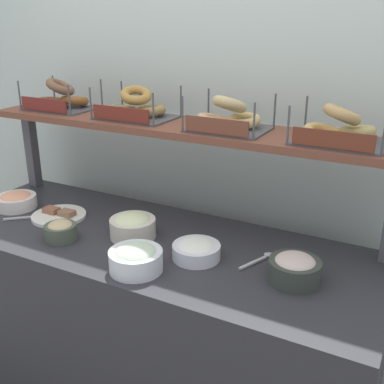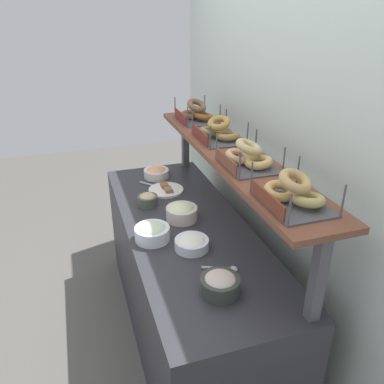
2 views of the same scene
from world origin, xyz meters
The scene contains 19 objects.
ground_plane centered at (0.00, 0.00, 0.00)m, with size 8.00×8.00×0.00m, color #595651.
back_wall centered at (0.00, 0.55, 1.20)m, with size 3.10×0.06×2.40m, color silver.
deli_counter centered at (0.00, 0.00, 0.42)m, with size 1.90×0.70×0.85m, color #2D2D33.
shelf_riser_left centered at (-0.89, 0.27, 1.05)m, with size 0.05×0.05×0.40m, color #4C4C51.
shelf_riser_right centered at (0.89, 0.27, 1.05)m, with size 0.05×0.05×0.40m, color #4C4C51.
upper_shelf centered at (0.00, 0.27, 1.26)m, with size 1.86×0.32×0.03m, color brown.
bowl_cream_cheese centered at (0.25, -0.05, 0.88)m, with size 0.18×0.18×0.07m.
bowl_tuna_salad centered at (0.63, -0.03, 0.90)m, with size 0.18×0.18×0.10m.
bowl_hummus centered at (-0.31, -0.16, 0.89)m, with size 0.13×0.13×0.08m.
bowl_lox_spread centered at (-0.73, -0.01, 0.89)m, with size 0.19×0.19×0.08m.
bowl_potato_salad centered at (-0.06, -0.01, 0.90)m, with size 0.19×0.19×0.10m.
bowl_scallion_spread centered at (0.10, -0.23, 0.90)m, with size 0.19×0.19×0.10m.
serving_plate_white centered at (-0.47, 0.00, 0.86)m, with size 0.24×0.24×0.04m.
serving_spoon_near_plate centered at (0.48, 0.06, 0.86)m, with size 0.09×0.17×0.01m.
serving_spoon_by_edge centered at (-0.58, -0.07, 0.86)m, with size 0.15×0.13×0.01m.
bagel_basket_cinnamon_raisin centered at (-0.66, 0.28, 1.33)m, with size 0.32×0.24×0.16m.
bagel_basket_everything centered at (-0.22, 0.27, 1.33)m, with size 0.33×0.25×0.14m.
bagel_basket_plain centered at (0.24, 0.25, 1.33)m, with size 0.31×0.26×0.15m.
bagel_basket_sesame centered at (0.67, 0.25, 1.33)m, with size 0.32×0.26×0.15m.
Camera 2 is at (1.89, -0.57, 2.02)m, focal length 36.05 mm.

